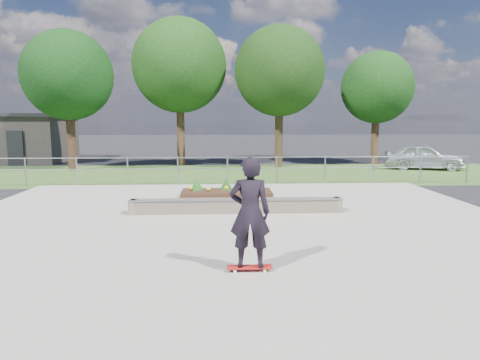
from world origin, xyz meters
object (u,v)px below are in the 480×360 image
at_px(grind_ledge, 236,206).
at_px(parked_car, 423,157).
at_px(planter_bed, 226,192).
at_px(skateboarder, 250,213).

bearing_deg(grind_ledge, parked_car, 44.63).
bearing_deg(parked_car, planter_bed, 142.31).
height_order(grind_ledge, parked_car, parked_car).
bearing_deg(planter_bed, parked_car, 36.78).
xyz_separation_m(grind_ledge, skateboarder, (0.03, -4.67, 0.84)).
relative_size(skateboarder, parked_car, 0.51).
distance_m(grind_ledge, skateboarder, 4.75).
bearing_deg(planter_bed, skateboarder, -87.79).
relative_size(grind_ledge, planter_bed, 2.00).
relative_size(planter_bed, skateboarder, 1.48).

